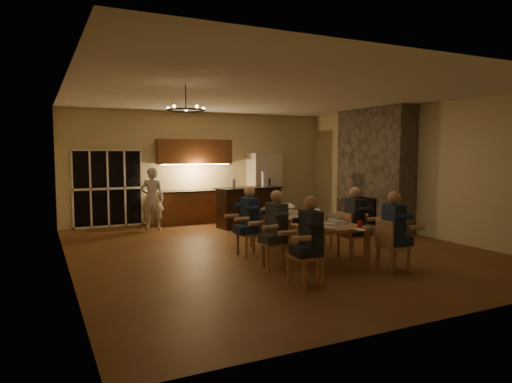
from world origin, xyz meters
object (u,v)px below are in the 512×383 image
object	(u,v)px
chair_right_near	(394,245)
plate_near	(337,221)
person_right_near	(393,231)
mug_mid	(291,213)
plate_left	(313,226)
chair_right_far	(319,226)
person_left_mid	(276,229)
refrigerator	(264,186)
chair_right_mid	(352,235)
bar_island	(249,207)
laptop_e	(267,207)
person_left_near	(311,240)
can_silver	(326,221)
chair_left_mid	(276,243)
plate_far	(301,213)
can_cola	(265,209)
bar_blender	(265,179)
laptop_a	(326,222)
redcup_near	(360,224)
dining_table	(303,238)
standing_person	(152,199)
redcup_mid	(273,214)
bar_bottle	(234,184)
mug_back	(265,212)
chair_left_near	(305,256)
laptop_b	(341,217)
laptop_d	(316,213)
person_right_mid	(354,223)
mug_front	(316,220)
laptop_c	(292,214)
chandelier	(186,110)
person_left_far	(250,221)
chair_left_far	(250,233)

from	to	relation	value
chair_right_near	plate_near	xyz separation A→B (m)	(-0.48, 0.97, 0.31)
person_right_near	mug_mid	size ratio (longest dim) A/B	13.80
plate_left	chair_right_near	bearing A→B (deg)	-29.81
chair_right_far	person_left_mid	xyz separation A→B (m)	(-1.68, -1.15, 0.24)
refrigerator	chair_right_mid	world-z (taller)	refrigerator
chair_right_far	person_left_mid	distance (m)	2.05
bar_island	laptop_e	distance (m)	2.82
person_left_near	can_silver	size ratio (longest dim) A/B	11.50
chair_right_far	plate_left	distance (m)	1.96
chair_left_mid	plate_far	world-z (taller)	chair_left_mid
can_cola	bar_blender	distance (m)	2.84
laptop_a	plate_left	bearing A→B (deg)	-28.15
person_right_near	redcup_near	size ratio (longest dim) A/B	11.50
refrigerator	bar_blender	distance (m)	1.40
dining_table	standing_person	size ratio (longest dim) A/B	1.67
laptop_e	mug_mid	distance (m)	0.63
redcup_mid	bar_bottle	size ratio (longest dim) A/B	0.50
mug_back	chair_left_near	bearing A→B (deg)	-102.67
refrigerator	can_cola	bearing A→B (deg)	-116.76
refrigerator	dining_table	distance (m)	5.37
chair_left_near	laptop_b	xyz separation A→B (m)	(1.24, 0.78, 0.42)
can_silver	redcup_near	bearing A→B (deg)	-66.00
chair_left_near	person_right_near	world-z (taller)	person_right_near
laptop_d	person_left_mid	bearing A→B (deg)	-152.81
person_right_mid	laptop_b	bearing A→B (deg)	126.99
mug_front	can_cola	world-z (taller)	can_cola
refrigerator	chair_right_mid	bearing A→B (deg)	-99.07
laptop_e	person_left_near	bearing A→B (deg)	77.09
redcup_mid	laptop_d	bearing A→B (deg)	-40.52
can_silver	laptop_c	bearing A→B (deg)	114.61
bar_bottle	dining_table	bearing A→B (deg)	-92.08
chair_left_mid	chair_left_near	bearing A→B (deg)	11.09
can_silver	laptop_a	bearing A→B (deg)	-124.98
plate_near	bar_island	bearing A→B (deg)	86.99
laptop_e	laptop_c	bearing A→B (deg)	88.38
plate_far	mug_mid	bearing A→B (deg)	-150.89
can_cola	bar_blender	size ratio (longest dim) A/B	0.29
person_left_mid	plate_far	world-z (taller)	person_left_mid
refrigerator	bar_island	world-z (taller)	refrigerator
chandelier	plate_left	bearing A→B (deg)	-25.64
redcup_near	person_left_far	bearing A→B (deg)	123.13
mug_front	mug_back	world-z (taller)	same
laptop_a	laptop_c	bearing A→B (deg)	-49.77
chair_right_far	plate_left	size ratio (longest dim) A/B	3.53
chair_right_mid	mug_back	distance (m)	1.82
person_left_mid	laptop_b	size ratio (longest dim) A/B	4.31
chair_left_far	laptop_a	size ratio (longest dim) A/B	2.78
chair_left_mid	mug_mid	xyz separation A→B (m)	(0.94, 1.06, 0.36)
standing_person	redcup_near	size ratio (longest dim) A/B	13.71
laptop_c	redcup_near	world-z (taller)	laptop_c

